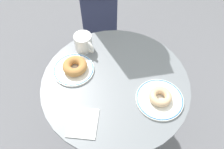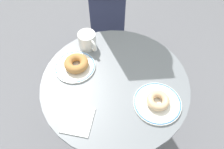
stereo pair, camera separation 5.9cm
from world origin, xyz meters
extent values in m
cube|color=slate|center=(0.00, 0.00, -0.01)|extent=(7.00, 7.00, 0.02)
cylinder|color=slate|center=(0.00, 0.00, 0.76)|extent=(0.69, 0.69, 0.02)
cylinder|color=slate|center=(0.00, 0.00, 0.39)|extent=(0.06, 0.06, 0.72)
cylinder|color=slate|center=(0.00, 0.00, 0.01)|extent=(0.41, 0.41, 0.03)
cylinder|color=white|center=(-0.21, 0.02, 0.77)|extent=(0.20, 0.20, 0.01)
torus|color=#3D75BC|center=(-0.21, 0.02, 0.78)|extent=(0.19, 0.19, 0.01)
cylinder|color=white|center=(0.21, -0.05, 0.77)|extent=(0.21, 0.21, 0.01)
torus|color=#3D75BC|center=(0.21, -0.05, 0.78)|extent=(0.21, 0.21, 0.01)
torus|color=#BC7F42|center=(-0.20, 0.02, 0.80)|extent=(0.15, 0.15, 0.04)
torus|color=#E0B789|center=(0.21, -0.05, 0.80)|extent=(0.13, 0.13, 0.03)
cube|color=white|center=(-0.08, -0.23, 0.77)|extent=(0.14, 0.15, 0.01)
cylinder|color=white|center=(-0.21, 0.17, 0.81)|extent=(0.09, 0.09, 0.09)
torus|color=white|center=(-0.16, 0.14, 0.82)|extent=(0.06, 0.05, 0.07)
cube|color=#2D3351|center=(-0.28, 0.65, 0.44)|extent=(0.34, 0.41, 0.89)
camera|label=1|loc=(0.12, -0.58, 1.64)|focal=36.21mm
camera|label=2|loc=(0.18, -0.56, 1.64)|focal=36.21mm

